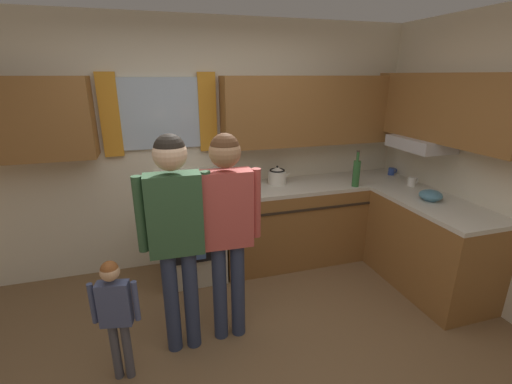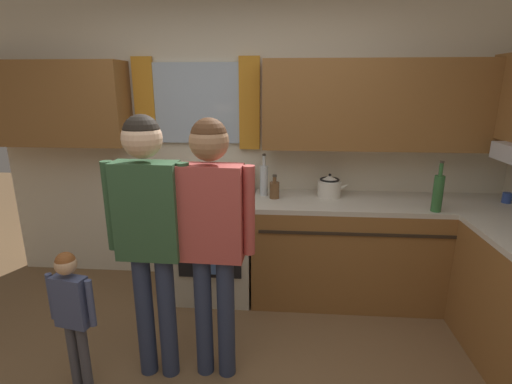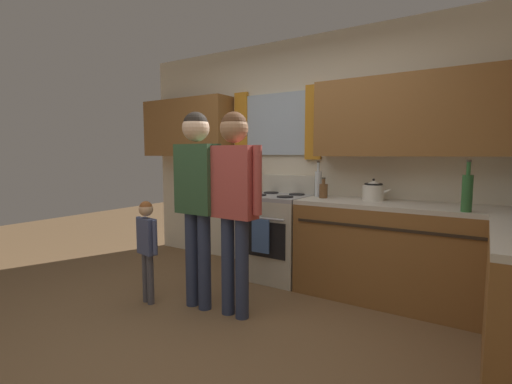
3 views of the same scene
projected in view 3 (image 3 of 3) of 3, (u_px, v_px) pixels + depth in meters
The scene contains 11 objects.
ground_plane at pixel (200, 344), 2.57m from camera, with size 12.00×12.00×0.00m, color brown.
back_wall_unit at pixel (314, 143), 3.92m from camera, with size 4.60×0.42×2.60m.
kitchen_counter_run at pixel (455, 272), 2.75m from camera, with size 2.19×1.84×0.90m.
stove_oven at pixel (278, 235), 3.94m from camera, with size 0.64×0.67×1.10m.
bottle_squat_brown at pixel (323, 190), 3.62m from camera, with size 0.08×0.08×0.21m.
bottle_wine_green at pixel (467, 192), 2.73m from camera, with size 0.08×0.08×0.39m.
bottle_tall_clear at pixel (318, 183), 3.74m from camera, with size 0.07×0.07×0.37m.
stovetop_kettle at pixel (373, 190), 3.43m from camera, with size 0.27×0.20×0.21m.
adult_holding_child at pixel (197, 186), 3.09m from camera, with size 0.52×0.23×1.69m.
adult_in_plaid at pixel (234, 190), 2.92m from camera, with size 0.52×0.23×1.67m.
small_child at pixel (147, 240), 3.23m from camera, with size 0.31×0.13×0.92m.
Camera 3 is at (1.65, -1.85, 1.33)m, focal length 25.52 mm.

